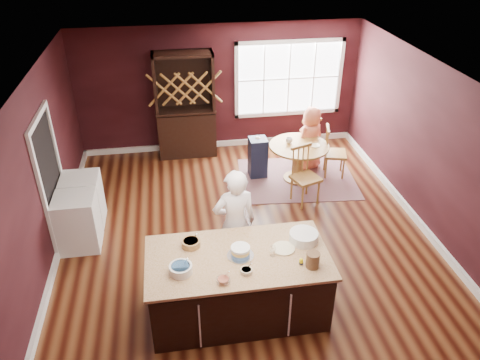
% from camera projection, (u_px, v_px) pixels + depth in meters
% --- Properties ---
extents(room_shell, '(7.00, 7.00, 7.00)m').
position_uv_depth(room_shell, '(247.00, 168.00, 6.97)').
color(room_shell, brown).
rests_on(room_shell, ground).
extents(window, '(2.36, 0.10, 1.66)m').
position_uv_depth(window, '(289.00, 79.00, 10.04)').
color(window, white).
rests_on(window, room_shell).
extents(doorway, '(0.08, 1.26, 2.13)m').
position_uv_depth(doorway, '(52.00, 182.00, 7.24)').
color(doorway, white).
rests_on(doorway, room_shell).
extents(kitchen_island, '(2.32, 1.21, 0.92)m').
position_uv_depth(kitchen_island, '(238.00, 285.00, 6.12)').
color(kitchen_island, black).
rests_on(kitchen_island, ground).
extents(dining_table, '(1.15, 1.15, 0.75)m').
position_uv_depth(dining_table, '(298.00, 155.00, 9.07)').
color(dining_table, brown).
rests_on(dining_table, ground).
extents(baker, '(0.66, 0.47, 1.71)m').
position_uv_depth(baker, '(235.00, 224.00, 6.58)').
color(baker, white).
rests_on(baker, ground).
extents(layer_cake, '(0.34, 0.34, 0.14)m').
position_uv_depth(layer_cake, '(240.00, 251.00, 5.85)').
color(layer_cake, white).
rests_on(layer_cake, kitchen_island).
extents(bowl_blue, '(0.28, 0.28, 0.11)m').
position_uv_depth(bowl_blue, '(181.00, 269.00, 5.59)').
color(bowl_blue, silver).
rests_on(bowl_blue, kitchen_island).
extents(bowl_yellow, '(0.24, 0.24, 0.09)m').
position_uv_depth(bowl_yellow, '(191.00, 243.00, 6.03)').
color(bowl_yellow, '#9C7C4A').
rests_on(bowl_yellow, kitchen_island).
extents(bowl_pink, '(0.16, 0.16, 0.06)m').
position_uv_depth(bowl_pink, '(223.00, 280.00, 5.46)').
color(bowl_pink, white).
rests_on(bowl_pink, kitchen_island).
extents(bowl_olive, '(0.15, 0.15, 0.05)m').
position_uv_depth(bowl_olive, '(246.00, 271.00, 5.60)').
color(bowl_olive, '#F9F4CC').
rests_on(bowl_olive, kitchen_island).
extents(drinking_glass, '(0.07, 0.07, 0.14)m').
position_uv_depth(drinking_glass, '(273.00, 251.00, 5.85)').
color(drinking_glass, silver).
rests_on(drinking_glass, kitchen_island).
extents(dinner_plate, '(0.29, 0.29, 0.02)m').
position_uv_depth(dinner_plate, '(284.00, 248.00, 6.00)').
color(dinner_plate, beige).
rests_on(dinner_plate, kitchen_island).
extents(white_tub, '(0.38, 0.38, 0.13)m').
position_uv_depth(white_tub, '(304.00, 237.00, 6.11)').
color(white_tub, white).
rests_on(white_tub, kitchen_island).
extents(stoneware_crock, '(0.17, 0.17, 0.20)m').
position_uv_depth(stoneware_crock, '(313.00, 260.00, 5.66)').
color(stoneware_crock, brown).
rests_on(stoneware_crock, kitchen_island).
extents(toy_figurine, '(0.05, 0.05, 0.09)m').
position_uv_depth(toy_figurine, '(301.00, 262.00, 5.72)').
color(toy_figurine, '#FFEA02').
rests_on(toy_figurine, kitchen_island).
extents(rug, '(2.40, 1.94, 0.01)m').
position_uv_depth(rug, '(297.00, 178.00, 9.34)').
color(rug, brown).
rests_on(rug, ground).
extents(chair_east, '(0.52, 0.53, 1.05)m').
position_uv_depth(chair_east, '(335.00, 152.00, 9.22)').
color(chair_east, olive).
rests_on(chair_east, ground).
extents(chair_south, '(0.58, 0.57, 1.09)m').
position_uv_depth(chair_south, '(306.00, 176.00, 8.36)').
color(chair_south, olive).
rests_on(chair_south, ground).
extents(chair_north, '(0.50, 0.48, 1.04)m').
position_uv_depth(chair_north, '(306.00, 138.00, 9.74)').
color(chair_north, brown).
rests_on(chair_north, ground).
extents(seated_woman, '(0.77, 0.68, 1.33)m').
position_uv_depth(seated_woman, '(311.00, 138.00, 9.41)').
color(seated_woman, '#D3694B').
rests_on(seated_woman, ground).
extents(high_chair, '(0.35, 0.35, 0.85)m').
position_uv_depth(high_chair, '(258.00, 157.00, 9.25)').
color(high_chair, '#1C2845').
rests_on(high_chair, ground).
extents(toddler, '(0.18, 0.14, 0.26)m').
position_uv_depth(toddler, '(257.00, 137.00, 9.12)').
color(toddler, '#8CA5BF').
rests_on(toddler, high_chair).
extents(table_plate, '(0.20, 0.20, 0.01)m').
position_uv_depth(table_plate, '(315.00, 146.00, 8.93)').
color(table_plate, beige).
rests_on(table_plate, dining_table).
extents(table_cup, '(0.16, 0.16, 0.10)m').
position_uv_depth(table_cup, '(289.00, 141.00, 9.01)').
color(table_cup, silver).
rests_on(table_cup, dining_table).
extents(hutch, '(1.22, 0.51, 2.23)m').
position_uv_depth(hutch, '(185.00, 106.00, 9.72)').
color(hutch, '#382315').
rests_on(hutch, ground).
extents(washer, '(0.62, 0.60, 0.90)m').
position_uv_depth(washer, '(78.00, 222.00, 7.31)').
color(washer, silver).
rests_on(washer, ground).
extents(dryer, '(0.61, 0.59, 0.89)m').
position_uv_depth(dryer, '(83.00, 200.00, 7.85)').
color(dryer, silver).
rests_on(dryer, ground).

